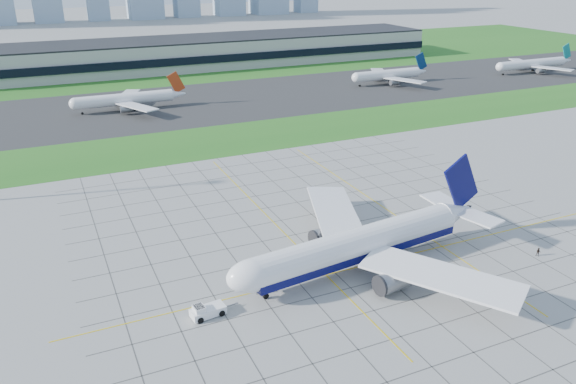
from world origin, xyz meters
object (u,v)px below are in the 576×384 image
(distant_jet_3, at_px, (533,64))
(crew_near, at_px, (257,290))
(airliner, at_px, (360,244))
(distant_jet_2, at_px, (389,75))
(pushback_tug, at_px, (206,311))
(distant_jet_1, at_px, (127,99))
(crew_far, at_px, (538,252))

(distant_jet_3, bearing_deg, crew_near, -146.77)
(airliner, relative_size, distant_jet_2, 1.43)
(pushback_tug, bearing_deg, distant_jet_3, 25.73)
(distant_jet_1, xyz_separation_m, distant_jet_2, (125.02, -0.29, -0.00))
(crew_far, xyz_separation_m, distant_jet_1, (-55.79, 158.22, 3.56))
(distant_jet_1, bearing_deg, airliner, -82.34)
(airliner, bearing_deg, crew_near, 174.42)
(pushback_tug, height_order, distant_jet_3, distant_jet_3)
(distant_jet_1, distance_m, distant_jet_3, 212.88)
(airliner, xyz_separation_m, pushback_tug, (-32.15, -3.24, -4.15))
(crew_far, bearing_deg, distant_jet_3, 86.57)
(pushback_tug, bearing_deg, distant_jet_1, 78.51)
(distant_jet_2, relative_size, distant_jet_3, 0.84)
(airliner, relative_size, distant_jet_3, 1.21)
(airliner, bearing_deg, crew_far, -24.11)
(airliner, height_order, distant_jet_1, airliner)
(crew_near, xyz_separation_m, distant_jet_2, (126.95, 147.14, 3.63))
(crew_near, xyz_separation_m, crew_far, (57.73, -10.79, 0.06))
(crew_far, bearing_deg, distant_jet_2, 108.93)
(airliner, relative_size, distant_jet_1, 1.39)
(airliner, distance_m, pushback_tug, 32.58)
(crew_near, relative_size, distant_jet_2, 0.04)
(airliner, distance_m, distant_jet_3, 238.55)
(crew_far, distance_m, distant_jet_3, 218.16)
(distant_jet_2, bearing_deg, airliner, -125.66)
(distant_jet_2, bearing_deg, distant_jet_3, -4.22)
(pushback_tug, relative_size, crew_far, 4.74)
(pushback_tug, height_order, crew_far, pushback_tug)
(distant_jet_1, bearing_deg, crew_far, -70.58)
(airliner, xyz_separation_m, distant_jet_1, (-19.78, 146.98, -0.73))
(pushback_tug, xyz_separation_m, crew_far, (68.17, -8.00, -0.15))
(distant_jet_2, distance_m, distant_jet_3, 88.00)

